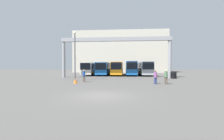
{
  "coord_description": "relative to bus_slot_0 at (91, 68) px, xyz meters",
  "views": [
    {
      "loc": [
        1.77,
        -10.91,
        2.16
      ],
      "look_at": [
        -0.89,
        20.77,
        1.41
      ],
      "focal_mm": 24.0,
      "sensor_mm": 36.0,
      "label": 1
    }
  ],
  "objects": [
    {
      "name": "pedestrian_mid_right",
      "position": [
        13.44,
        -18.6,
        -0.81
      ],
      "size": [
        0.37,
        0.37,
        1.8
      ],
      "rotation": [
        0.0,
        0.0,
        3.03
      ],
      "color": "brown",
      "rests_on": "ground"
    },
    {
      "name": "bus_slot_3",
      "position": [
        10.03,
        -0.01,
        0.14
      ],
      "size": [
        2.43,
        10.89,
        3.31
      ],
      "color": "#1959A5",
      "rests_on": "ground"
    },
    {
      "name": "bus_slot_2",
      "position": [
        6.69,
        0.17,
        0.08
      ],
      "size": [
        2.59,
        11.25,
        3.19
      ],
      "color": "orange",
      "rests_on": "ground"
    },
    {
      "name": "bus_slot_0",
      "position": [
        0.0,
        0.0,
        0.0
      ],
      "size": [
        2.51,
        10.92,
        3.06
      ],
      "color": "beige",
      "rests_on": "ground"
    },
    {
      "name": "traffic_cone",
      "position": [
        2.19,
        -18.49,
        -1.46
      ],
      "size": [
        0.49,
        0.49,
        0.61
      ],
      "color": "orange",
      "rests_on": "ground"
    },
    {
      "name": "pedestrian_near_left",
      "position": [
        12.21,
        -18.58,
        -0.86
      ],
      "size": [
        0.35,
        0.35,
        1.7
      ],
      "rotation": [
        0.0,
        0.0,
        6.21
      ],
      "color": "navy",
      "rests_on": "ground"
    },
    {
      "name": "bus_slot_4",
      "position": [
        13.37,
        0.73,
        0.11
      ],
      "size": [
        2.61,
        12.38,
        3.26
      ],
      "color": "#999EA5",
      "rests_on": "ground"
    },
    {
      "name": "tire_stack",
      "position": [
        17.23,
        -9.53,
        -1.16
      ],
      "size": [
        1.04,
        1.04,
        1.2
      ],
      "color": "black",
      "rests_on": "ground"
    },
    {
      "name": "ground_plane",
      "position": [
        6.69,
        -26.21,
        -1.76
      ],
      "size": [
        200.0,
        200.0,
        0.0
      ],
      "primitive_type": "plane",
      "color": "#514F4C"
    },
    {
      "name": "lamp_post",
      "position": [
        0.89,
        -14.81,
        2.33
      ],
      "size": [
        0.36,
        0.36,
        7.46
      ],
      "color": "#595B60",
      "rests_on": "ground"
    },
    {
      "name": "pedestrian_near_right",
      "position": [
        2.86,
        -16.85,
        -0.85
      ],
      "size": [
        0.36,
        0.36,
        1.72
      ],
      "rotation": [
        0.0,
        0.0,
        5.87
      ],
      "color": "brown",
      "rests_on": "ground"
    },
    {
      "name": "building_backdrop",
      "position": [
        6.69,
        21.19,
        5.75
      ],
      "size": [
        33.89,
        12.0,
        15.03
      ],
      "color": "#B7B2A3",
      "rests_on": "ground"
    },
    {
      "name": "overhead_gantry",
      "position": [
        6.69,
        -8.67,
        4.4
      ],
      "size": [
        20.8,
        0.8,
        7.67
      ],
      "color": "gray",
      "rests_on": "ground"
    },
    {
      "name": "bus_slot_1",
      "position": [
        3.34,
        0.54,
        0.02
      ],
      "size": [
        2.63,
        12.0,
        3.09
      ],
      "color": "#1959A5",
      "rests_on": "ground"
    }
  ]
}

